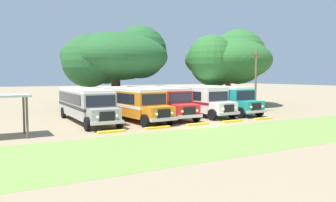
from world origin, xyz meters
TOP-DOWN VIEW (x-y plane):
  - ground_plane at (0.00, 0.00)m, footprint 220.00×220.00m
  - foreground_grass_strip at (0.00, -6.17)m, footprint 80.00×8.21m
  - parked_bus_slot_0 at (-7.17, 5.58)m, footprint 2.69×10.84m
  - parked_bus_slot_1 at (-3.40, 5.16)m, footprint 3.57×10.97m
  - parked_bus_slot_2 at (-0.14, 5.79)m, footprint 2.78×10.85m
  - parked_bus_slot_3 at (3.57, 5.82)m, footprint 3.24×10.92m
  - parked_bus_slot_4 at (7.12, 5.88)m, footprint 2.78×10.85m
  - curb_wheelstop_0 at (-7.08, -0.79)m, footprint 2.00×0.36m
  - curb_wheelstop_1 at (-3.54, -0.79)m, footprint 2.00×0.36m
  - curb_wheelstop_2 at (0.00, -0.79)m, footprint 2.00×0.36m
  - curb_wheelstop_3 at (3.54, -0.79)m, footprint 2.00×0.36m
  - curb_wheelstop_4 at (7.08, -0.79)m, footprint 2.00×0.36m
  - broad_shade_tree at (-0.64, 15.89)m, footprint 13.85×12.65m
  - secondary_tree at (13.00, 11.75)m, footprint 12.63×11.58m
  - utility_pole at (10.35, 3.60)m, footprint 1.80×0.20m

SIDE VIEW (x-z plane):
  - ground_plane at x=0.00m, z-range 0.00..0.00m
  - foreground_grass_strip at x=0.00m, z-range 0.00..0.01m
  - curb_wheelstop_0 at x=-7.08m, z-range 0.00..0.15m
  - curb_wheelstop_1 at x=-3.54m, z-range 0.00..0.15m
  - curb_wheelstop_2 at x=0.00m, z-range 0.00..0.15m
  - curb_wheelstop_3 at x=3.54m, z-range 0.00..0.15m
  - curb_wheelstop_4 at x=7.08m, z-range 0.00..0.15m
  - parked_bus_slot_0 at x=-7.17m, z-range 0.17..2.99m
  - parked_bus_slot_1 at x=-3.40m, z-range 0.17..2.99m
  - parked_bus_slot_2 at x=-0.14m, z-range 0.17..2.99m
  - parked_bus_slot_3 at x=3.57m, z-range 0.17..2.99m
  - parked_bus_slot_4 at x=7.12m, z-range 0.17..2.99m
  - utility_pole at x=10.35m, z-range 0.24..6.94m
  - secondary_tree at x=13.00m, z-range 0.98..11.13m
  - broad_shade_tree at x=-0.64m, z-range 1.05..11.40m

